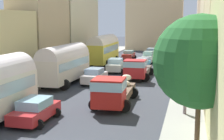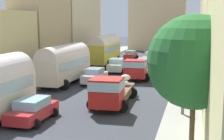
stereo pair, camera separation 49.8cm
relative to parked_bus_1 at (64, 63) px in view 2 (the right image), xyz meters
The scene contains 26 objects.
ground_plane 10.56m from the parked_bus_1, 62.98° to the left, with size 154.00×154.00×0.00m, color #33363D.
sidewalk_left 9.78m from the parked_bus_1, 105.51° to the left, with size 2.50×70.00×0.14m, color gray.
sidewalk_right 15.23m from the parked_bus_1, 37.62° to the left, with size 2.50×70.00×0.14m, color gray.
building_left_2 10.05m from the parked_bus_1, 129.22° to the left, with size 4.07×9.32×12.28m.
building_left_3 20.79m from the parked_bus_1, 108.99° to the left, with size 6.14×13.64×13.56m.
building_right_2 17.78m from the parked_bus_1, 27.76° to the left, with size 4.41×14.21×13.53m.
building_right_3 28.07m from the parked_bus_1, 55.19° to the left, with size 5.67×13.41×14.17m.
building_right_4 40.42m from the parked_bus_1, 66.77° to the left, with size 5.40×14.50×10.28m.
distant_church 39.67m from the parked_bus_1, 83.15° to the left, with size 11.38×6.15×19.77m.
parked_bus_1 is the anchor object (origin of this frame).
parked_bus_2 14.57m from the parked_bus_1, 89.31° to the left, with size 3.29×8.84×4.19m.
cargo_truck_0 9.93m from the parked_bus_1, 47.28° to the right, with size 3.18×7.23×2.43m.
cargo_truck_1 8.01m from the parked_bus_1, 33.69° to the left, with size 3.08×6.78×2.29m.
car_0 13.14m from the parked_bus_1, 61.82° to the left, with size 2.23×4.13×1.48m.
car_1 19.17m from the parked_bus_1, 71.25° to the left, with size 2.23×3.89×1.70m.
car_2 25.17m from the parked_bus_1, 76.34° to the left, with size 2.43×4.19×1.63m.
car_3 12.26m from the parked_bus_1, 77.24° to the right, with size 2.42×4.19×1.52m.
car_4 3.31m from the parked_bus_1, 14.97° to the left, with size 2.38×3.74×1.61m.
car_5 9.36m from the parked_bus_1, 69.42° to the left, with size 2.56×4.09×1.66m.
car_6 21.64m from the parked_bus_1, 83.30° to the left, with size 2.18×3.66×1.43m.
pedestrian_0 14.56m from the parked_bus_1, 34.83° to the right, with size 0.44×0.44×1.77m.
pedestrian_1 16.26m from the parked_bus_1, 45.17° to the left, with size 0.51×0.51×1.82m.
pedestrian_2 11.76m from the parked_bus_1, ahead, with size 0.56×0.56×1.70m.
roadside_tree_0 19.82m from the parked_bus_1, 50.19° to the right, with size 4.34×4.34×6.76m.
roadside_tree_1 14.22m from the parked_bus_1, 25.74° to the right, with size 3.15×3.15×6.36m.
roadside_tree_2 13.14m from the parked_bus_1, 12.94° to the left, with size 4.16×4.16×6.66m.
Camera 2 is at (7.94, -12.62, 6.53)m, focal length 53.15 mm.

